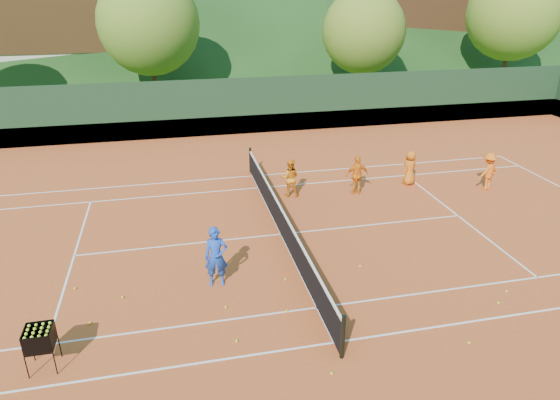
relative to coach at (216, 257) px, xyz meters
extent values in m
plane|color=#2C4E18|center=(2.34, 2.47, -0.87)|extent=(400.00, 400.00, 0.00)
cube|color=#B6461D|center=(2.34, 2.47, -0.86)|extent=(40.00, 24.00, 0.02)
imported|color=#1B44B4|center=(0.00, 0.00, 0.00)|extent=(0.65, 0.45, 1.70)
imported|color=orange|center=(3.39, 5.56, -0.12)|extent=(0.82, 0.71, 1.46)
imported|color=orange|center=(5.95, 5.18, -0.08)|extent=(0.91, 0.40, 1.54)
imported|color=orange|center=(8.39, 5.65, -0.14)|extent=(0.81, 0.69, 1.41)
imported|color=orange|center=(11.11, 4.46, -0.09)|extent=(1.12, 0.88, 1.51)
sphere|color=#CCD523|center=(6.91, -2.51, -0.81)|extent=(0.07, 0.07, 0.07)
sphere|color=#CCD523|center=(5.31, -3.73, -0.81)|extent=(0.07, 0.07, 0.07)
sphere|color=#CCD523|center=(7.43, -2.10, -0.81)|extent=(0.07, 0.07, 0.07)
sphere|color=#CCD523|center=(-3.76, 0.57, -0.81)|extent=(0.07, 0.07, 0.07)
sphere|color=#CCD523|center=(-3.19, -1.09, -0.81)|extent=(0.07, 0.07, 0.07)
sphere|color=#CCD523|center=(0.17, -2.51, -0.81)|extent=(0.07, 0.07, 0.07)
sphere|color=#CCD523|center=(1.55, -1.66, -0.81)|extent=(0.07, 0.07, 0.07)
sphere|color=#CCD523|center=(1.97, -3.97, -0.81)|extent=(0.07, 0.07, 0.07)
sphere|color=#CCD523|center=(4.12, -0.04, -0.81)|extent=(0.07, 0.07, 0.07)
sphere|color=#CCD523|center=(0.08, -1.17, -0.81)|extent=(0.07, 0.07, 0.07)
sphere|color=#CCD523|center=(-2.49, -0.14, -0.81)|extent=(0.07, 0.07, 0.07)
sphere|color=#CCD523|center=(-3.95, -1.63, -0.81)|extent=(0.07, 0.07, 0.07)
sphere|color=#CCD523|center=(1.85, -0.25, -0.81)|extent=(0.07, 0.07, 0.07)
cube|color=white|center=(2.34, -3.01, -0.85)|extent=(23.77, 0.06, 0.00)
cube|color=white|center=(2.34, 7.96, -0.85)|extent=(23.77, 0.06, 0.00)
cube|color=silver|center=(2.34, -1.64, -0.85)|extent=(23.77, 0.06, 0.00)
cube|color=silver|center=(2.34, 6.59, -0.85)|extent=(23.77, 0.06, 0.00)
cube|color=white|center=(-4.06, 2.47, -0.85)|extent=(0.06, 8.23, 0.00)
cube|color=white|center=(8.74, 2.47, -0.85)|extent=(0.06, 8.23, 0.00)
cube|color=silver|center=(2.34, 2.47, -0.85)|extent=(12.80, 0.06, 0.00)
cube|color=white|center=(2.34, 2.47, -0.85)|extent=(0.06, 10.97, 0.00)
cube|color=black|center=(2.34, 2.47, -0.40)|extent=(0.03, 11.97, 0.90)
cube|color=white|center=(2.34, 2.47, 0.07)|extent=(0.05, 11.97, 0.06)
cylinder|color=black|center=(2.34, -3.51, -0.30)|extent=(0.10, 0.10, 1.10)
cylinder|color=black|center=(2.34, 8.46, -0.30)|extent=(0.10, 0.10, 1.10)
cube|color=black|center=(2.34, 14.47, 0.65)|extent=(40.00, 0.05, 3.00)
cube|color=#195922|center=(2.34, 14.47, -0.35)|extent=(40.40, 0.05, 1.00)
cylinder|color=black|center=(-4.20, -2.69, -0.57)|extent=(0.02, 0.02, 0.55)
cylinder|color=black|center=(-3.65, -2.69, -0.57)|extent=(0.02, 0.02, 0.55)
cylinder|color=black|center=(-4.20, -2.14, -0.57)|extent=(0.02, 0.02, 0.55)
cylinder|color=black|center=(-3.65, -2.14, -0.57)|extent=(0.02, 0.02, 0.55)
cube|color=black|center=(-3.93, -2.41, -0.30)|extent=(0.55, 0.55, 0.02)
cube|color=black|center=(-3.93, -2.69, -0.07)|extent=(0.55, 0.02, 0.45)
cube|color=black|center=(-3.93, -2.14, -0.07)|extent=(0.55, 0.02, 0.45)
cube|color=black|center=(-4.20, -2.41, -0.07)|extent=(0.02, 0.55, 0.45)
cube|color=black|center=(-3.65, -2.41, -0.07)|extent=(0.02, 0.55, 0.45)
sphere|color=#CCE526|center=(-4.13, -2.62, 0.12)|extent=(0.07, 0.07, 0.07)
sphere|color=#CCE526|center=(-4.13, -2.48, 0.12)|extent=(0.07, 0.07, 0.07)
sphere|color=#CCE526|center=(-4.13, -2.35, 0.12)|extent=(0.07, 0.07, 0.07)
sphere|color=#CCE526|center=(-4.13, -2.21, 0.12)|extent=(0.07, 0.07, 0.07)
sphere|color=#CCE526|center=(-4.00, -2.62, 0.12)|extent=(0.07, 0.07, 0.07)
sphere|color=#CCE526|center=(-4.00, -2.48, 0.12)|extent=(0.07, 0.07, 0.07)
sphere|color=#CCE526|center=(-4.00, -2.35, 0.12)|extent=(0.07, 0.07, 0.07)
sphere|color=#CCE526|center=(-4.00, -2.21, 0.12)|extent=(0.07, 0.07, 0.07)
sphere|color=#CCE526|center=(-3.86, -2.62, 0.12)|extent=(0.07, 0.07, 0.07)
sphere|color=#CCE526|center=(-3.86, -2.48, 0.12)|extent=(0.07, 0.07, 0.07)
sphere|color=#CCE526|center=(-3.86, -2.35, 0.12)|extent=(0.07, 0.07, 0.07)
sphere|color=#CCE526|center=(-3.86, -2.21, 0.12)|extent=(0.07, 0.07, 0.07)
sphere|color=#CCE526|center=(-3.72, -2.62, 0.12)|extent=(0.07, 0.07, 0.07)
sphere|color=#CCE526|center=(-3.72, -2.48, 0.12)|extent=(0.07, 0.07, 0.07)
sphere|color=#CCE526|center=(-3.72, -2.35, 0.12)|extent=(0.07, 0.07, 0.07)
sphere|color=#CCE526|center=(-3.72, -2.21, 0.12)|extent=(0.07, 0.07, 0.07)
cube|color=beige|center=(-7.66, 32.47, 0.57)|extent=(12.00, 9.00, 2.88)
cube|color=#351F0E|center=(-7.66, 32.47, 4.25)|extent=(12.24, 9.18, 4.48)
cube|color=beige|center=(8.34, 36.47, 0.39)|extent=(11.00, 8.00, 2.52)
cube|color=#381F0F|center=(8.34, 36.47, 3.61)|extent=(11.22, 8.16, 3.92)
cube|color=beige|center=(22.34, 32.47, 0.48)|extent=(10.00, 8.00, 2.70)
cube|color=#361D0E|center=(22.34, 32.47, 3.93)|extent=(10.20, 8.16, 4.20)
cylinder|color=#3E2719|center=(-1.66, 22.47, 0.57)|extent=(0.36, 0.36, 2.88)
sphere|color=#46751F|center=(-1.66, 22.47, 4.33)|extent=(6.40, 6.40, 6.40)
cylinder|color=#3D2718|center=(12.34, 21.47, 0.39)|extent=(0.36, 0.36, 2.52)
sphere|color=#4C721E|center=(12.34, 21.47, 3.68)|extent=(5.60, 5.60, 5.60)
cylinder|color=#43291A|center=(24.34, 22.47, 0.66)|extent=(0.36, 0.36, 3.06)
sphere|color=#4F7820|center=(24.34, 22.47, 4.66)|extent=(6.80, 6.80, 6.80)
camera|label=1|loc=(-0.87, -11.65, 6.70)|focal=32.00mm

